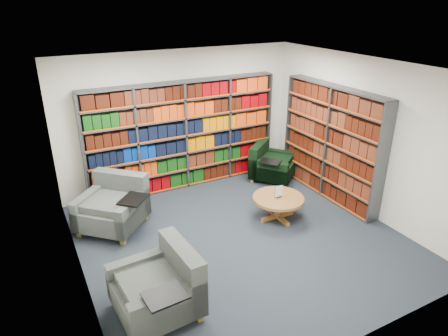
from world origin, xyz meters
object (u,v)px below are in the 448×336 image
coffee_table (278,201)px  chair_teal_front (163,288)px  chair_green_right (269,165)px  chair_teal_left (115,207)px

coffee_table → chair_teal_front: bearing=-154.9°
chair_green_right → coffee_table: size_ratio=1.31×
chair_green_right → coffee_table: 1.73m
chair_green_right → chair_teal_front: chair_teal_front is taller
chair_teal_front → chair_green_right: bearing=38.5°
chair_teal_front → coffee_table: size_ratio=1.28×
chair_teal_left → coffee_table: (2.64, -1.14, -0.02)m
chair_teal_left → chair_green_right: chair_teal_left is taller
chair_teal_left → chair_green_right: (3.48, 0.38, -0.05)m
chair_teal_front → coffee_table: (2.62, 1.23, -0.01)m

